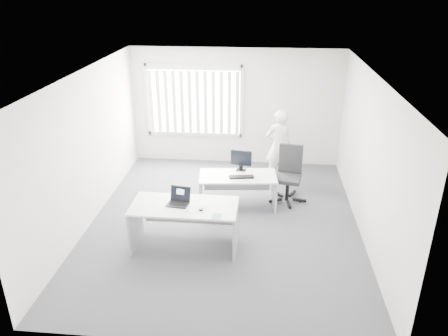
# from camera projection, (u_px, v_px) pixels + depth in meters

# --- Properties ---
(ground) EXTENTS (6.00, 6.00, 0.00)m
(ground) POSITION_uv_depth(u_px,v_px,m) (224.00, 222.00, 8.26)
(ground) COLOR #595A61
(ground) RESTS_ON ground
(wall_back) EXTENTS (5.00, 0.02, 2.80)m
(wall_back) POSITION_uv_depth(u_px,v_px,m) (236.00, 107.00, 10.43)
(wall_back) COLOR silver
(wall_back) RESTS_ON ground
(wall_front) EXTENTS (5.00, 0.02, 2.80)m
(wall_front) POSITION_uv_depth(u_px,v_px,m) (199.00, 252.00, 4.97)
(wall_front) COLOR silver
(wall_front) RESTS_ON ground
(wall_left) EXTENTS (0.02, 6.00, 2.80)m
(wall_left) POSITION_uv_depth(u_px,v_px,m) (87.00, 149.00, 7.92)
(wall_left) COLOR silver
(wall_left) RESTS_ON ground
(wall_right) EXTENTS (0.02, 6.00, 2.80)m
(wall_right) POSITION_uv_depth(u_px,v_px,m) (369.00, 159.00, 7.48)
(wall_right) COLOR silver
(wall_right) RESTS_ON ground
(ceiling) EXTENTS (5.00, 6.00, 0.02)m
(ceiling) POSITION_uv_depth(u_px,v_px,m) (224.00, 75.00, 7.14)
(ceiling) COLOR white
(ceiling) RESTS_ON wall_back
(window) EXTENTS (2.32, 0.06, 1.76)m
(window) POSITION_uv_depth(u_px,v_px,m) (194.00, 101.00, 10.42)
(window) COLOR beige
(window) RESTS_ON wall_back
(blinds) EXTENTS (2.20, 0.10, 1.50)m
(blinds) POSITION_uv_depth(u_px,v_px,m) (194.00, 103.00, 10.38)
(blinds) COLOR white
(blinds) RESTS_ON wall_back
(desk_near) EXTENTS (1.77, 0.84, 0.81)m
(desk_near) POSITION_uv_depth(u_px,v_px,m) (185.00, 217.00, 7.30)
(desk_near) COLOR silver
(desk_near) RESTS_ON ground
(desk_far) EXTENTS (1.57, 0.85, 0.69)m
(desk_far) POSITION_uv_depth(u_px,v_px,m) (238.00, 184.00, 8.65)
(desk_far) COLOR silver
(desk_far) RESTS_ON ground
(office_chair) EXTENTS (0.77, 0.77, 1.16)m
(office_chair) POSITION_uv_depth(u_px,v_px,m) (288.00, 184.00, 8.99)
(office_chair) COLOR black
(office_chair) RESTS_ON ground
(person) EXTENTS (0.69, 0.55, 1.66)m
(person) POSITION_uv_depth(u_px,v_px,m) (279.00, 146.00, 9.68)
(person) COLOR silver
(person) RESTS_ON ground
(laptop) EXTENTS (0.39, 0.36, 0.27)m
(laptop) POSITION_uv_depth(u_px,v_px,m) (177.00, 198.00, 7.17)
(laptop) COLOR black
(laptop) RESTS_ON desk_near
(paper_sheet) EXTENTS (0.35, 0.30, 0.00)m
(paper_sheet) POSITION_uv_depth(u_px,v_px,m) (201.00, 208.00, 7.11)
(paper_sheet) COLOR white
(paper_sheet) RESTS_ON desk_near
(mouse) EXTENTS (0.07, 0.11, 0.04)m
(mouse) POSITION_uv_depth(u_px,v_px,m) (201.00, 209.00, 7.06)
(mouse) COLOR silver
(mouse) RESTS_ON paper_sheet
(booklet) EXTENTS (0.16, 0.21, 0.01)m
(booklet) POSITION_uv_depth(u_px,v_px,m) (216.00, 217.00, 6.86)
(booklet) COLOR white
(booklet) RESTS_ON desk_near
(keyboard) EXTENTS (0.50, 0.24, 0.02)m
(keyboard) POSITION_uv_depth(u_px,v_px,m) (241.00, 177.00, 8.48)
(keyboard) COLOR black
(keyboard) RESTS_ON desk_far
(monitor) EXTENTS (0.44, 0.21, 0.43)m
(monitor) POSITION_uv_depth(u_px,v_px,m) (241.00, 160.00, 8.72)
(monitor) COLOR black
(monitor) RESTS_ON desk_far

